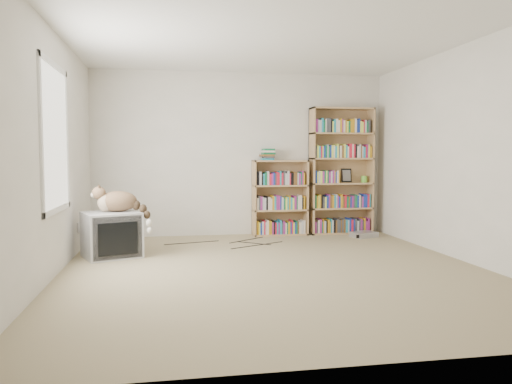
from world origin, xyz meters
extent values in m
cube|color=#9A8B68|center=(0.00, 0.00, 0.00)|extent=(4.50, 5.00, 0.01)
cube|color=beige|center=(0.00, 2.50, 1.25)|extent=(4.50, 0.02, 2.50)
cube|color=beige|center=(0.00, -2.50, 1.25)|extent=(4.50, 0.02, 2.50)
cube|color=beige|center=(-2.25, 0.00, 1.25)|extent=(0.02, 5.00, 2.50)
cube|color=beige|center=(2.25, 0.00, 1.25)|extent=(0.02, 5.00, 2.50)
cube|color=white|center=(0.00, 0.00, 2.50)|extent=(4.50, 5.00, 0.02)
cube|color=white|center=(-2.24, 0.20, 1.40)|extent=(0.02, 1.22, 1.52)
cube|color=#AEAFB1|center=(-1.80, 1.02, 0.27)|extent=(0.78, 0.75, 0.54)
cube|color=black|center=(-1.70, 0.77, 0.27)|extent=(0.55, 0.24, 0.50)
cube|color=black|center=(-1.70, 0.75, 0.26)|extent=(0.43, 0.18, 0.38)
cube|color=black|center=(-1.84, 1.13, 0.26)|extent=(0.46, 0.42, 0.33)
ellipsoid|color=#3C2918|center=(-1.72, 1.10, 0.67)|extent=(0.52, 0.40, 0.25)
ellipsoid|color=#3C2918|center=(-1.61, 1.12, 0.66)|extent=(0.25, 0.27, 0.19)
ellipsoid|color=tan|center=(-1.87, 1.04, 0.66)|extent=(0.21, 0.21, 0.21)
ellipsoid|color=#3C2918|center=(-1.94, 1.04, 0.78)|extent=(0.19, 0.19, 0.15)
sphere|color=beige|center=(-2.00, 1.02, 0.75)|extent=(0.08, 0.08, 0.06)
cone|color=black|center=(-1.93, 1.00, 0.85)|extent=(0.07, 0.08, 0.08)
cone|color=black|center=(-1.95, 1.09, 0.85)|extent=(0.07, 0.08, 0.08)
cube|color=tan|center=(1.09, 2.34, 0.99)|extent=(0.02, 0.30, 1.97)
cube|color=tan|center=(2.05, 2.34, 0.99)|extent=(0.03, 0.30, 1.97)
cube|color=tan|center=(1.57, 2.48, 0.99)|extent=(0.99, 0.03, 1.97)
cube|color=tan|center=(1.57, 2.34, 1.96)|extent=(0.99, 0.30, 0.02)
cube|color=tan|center=(1.57, 2.34, 0.01)|extent=(0.99, 0.30, 0.03)
cube|color=tan|center=(1.57, 2.34, 0.40)|extent=(0.99, 0.30, 0.03)
cube|color=tan|center=(1.57, 2.34, 0.79)|extent=(0.99, 0.30, 0.02)
cube|color=tan|center=(1.57, 2.34, 1.18)|extent=(0.99, 0.30, 0.02)
cube|color=tan|center=(1.57, 2.34, 1.57)|extent=(0.99, 0.30, 0.02)
cube|color=red|center=(1.57, 2.34, 0.12)|extent=(0.91, 0.24, 0.19)
cube|color=#17329B|center=(1.57, 2.34, 0.51)|extent=(0.91, 0.24, 0.19)
cube|color=#116339|center=(1.57, 2.34, 0.90)|extent=(0.91, 0.24, 0.19)
cube|color=beige|center=(1.57, 2.34, 1.29)|extent=(0.91, 0.24, 0.19)
cube|color=black|center=(1.57, 2.34, 1.68)|extent=(0.91, 0.24, 0.19)
cube|color=tan|center=(0.17, 2.34, 0.58)|extent=(0.03, 0.30, 1.16)
cube|color=tan|center=(0.99, 2.34, 0.58)|extent=(0.02, 0.30, 1.16)
cube|color=tan|center=(0.58, 2.48, 0.58)|extent=(0.84, 0.03, 1.16)
cube|color=tan|center=(0.58, 2.34, 1.15)|extent=(0.84, 0.30, 0.02)
cube|color=tan|center=(0.58, 2.34, 0.01)|extent=(0.84, 0.30, 0.03)
cube|color=tan|center=(0.58, 2.34, 0.39)|extent=(0.84, 0.30, 0.03)
cube|color=tan|center=(0.58, 2.34, 0.77)|extent=(0.84, 0.30, 0.02)
cube|color=red|center=(0.58, 2.34, 0.12)|extent=(0.76, 0.24, 0.19)
cube|color=#17329B|center=(0.58, 2.34, 0.50)|extent=(0.76, 0.24, 0.19)
cube|color=#116339|center=(0.58, 2.34, 0.88)|extent=(0.76, 0.24, 0.19)
cube|color=red|center=(0.38, 2.37, 1.25)|extent=(0.21, 0.27, 0.18)
cylinder|color=#6DC738|center=(1.95, 2.34, 0.86)|extent=(0.09, 0.09, 0.10)
cube|color=black|center=(1.69, 2.44, 0.91)|extent=(0.16, 0.05, 0.22)
cube|color=#AEAEB3|center=(1.78, 1.90, 0.04)|extent=(0.42, 0.36, 0.08)
cube|color=silver|center=(-2.24, 1.37, 0.32)|extent=(0.01, 0.08, 0.13)
camera|label=1|loc=(-1.11, -5.16, 1.20)|focal=35.00mm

